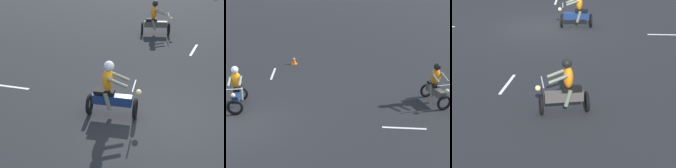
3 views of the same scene
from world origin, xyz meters
TOP-DOWN VIEW (x-y plane):
  - ground_plane at (0.00, 0.00)m, footprint 120.00×120.00m
  - motorcycle_rider_foreground at (-1.46, -0.32)m, footprint 1.55×0.84m
  - motorcycle_rider_background at (-1.96, 7.43)m, footprint 1.56×0.98m
  - traffic_cone_mid_center at (-7.08, 1.04)m, footprint 0.32×0.32m
  - lane_stripe_n at (0.15, 5.85)m, footprint 0.21×1.50m
  - lane_stripe_w at (-5.43, 0.20)m, footprint 1.78×0.26m

SIDE VIEW (x-z plane):
  - ground_plane at x=0.00m, z-range 0.00..0.00m
  - lane_stripe_n at x=0.15m, z-range 0.00..0.01m
  - lane_stripe_w at x=-5.43m, z-range 0.00..0.01m
  - traffic_cone_mid_center at x=-7.08m, z-range -0.01..0.45m
  - motorcycle_rider_foreground at x=-1.46m, z-range -0.10..1.56m
  - motorcycle_rider_background at x=-1.96m, z-range -0.10..1.56m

